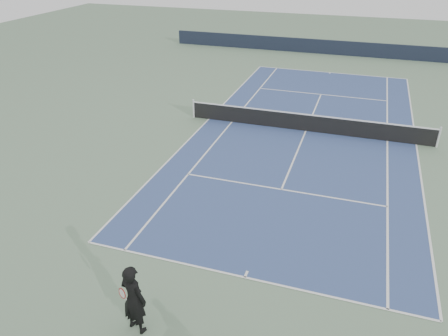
% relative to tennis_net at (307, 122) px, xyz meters
% --- Properties ---
extents(ground, '(80.00, 80.00, 0.00)m').
position_rel_tennis_net_xyz_m(ground, '(0.00, 0.00, -0.50)').
color(ground, slate).
extents(court_surface, '(10.97, 23.77, 0.01)m').
position_rel_tennis_net_xyz_m(court_surface, '(0.00, 0.00, -0.50)').
color(court_surface, '#334779').
rests_on(court_surface, ground).
extents(tennis_net, '(12.90, 0.10, 1.07)m').
position_rel_tennis_net_xyz_m(tennis_net, '(0.00, 0.00, 0.00)').
color(tennis_net, silver).
rests_on(tennis_net, ground).
extents(windscreen_far, '(30.00, 0.25, 1.20)m').
position_rel_tennis_net_xyz_m(windscreen_far, '(0.00, 17.88, 0.10)').
color(windscreen_far, black).
rests_on(windscreen_far, ground).
extents(tennis_player, '(0.90, 0.74, 2.06)m').
position_rel_tennis_net_xyz_m(tennis_player, '(-2.17, -14.62, 0.53)').
color(tennis_player, black).
rests_on(tennis_player, ground).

